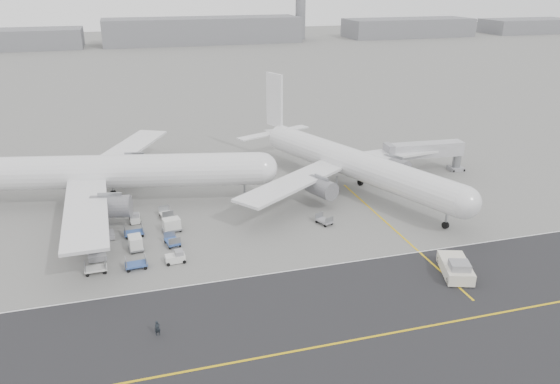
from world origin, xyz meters
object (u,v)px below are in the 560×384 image
object	(u,v)px
control_tower	(300,11)
airliner_b	(351,162)
jet_bridge	(425,151)
airliner_a	(107,172)
pushback_tug	(456,268)
ground_crew_a	(158,328)

from	to	relation	value
control_tower	airliner_b	distance (m)	252.49
jet_bridge	airliner_a	bearing A→B (deg)	-176.58
control_tower	airliner_b	xyz separation A→B (m)	(-69.97, -242.34, -11.11)
pushback_tug	ground_crew_a	bearing A→B (deg)	-157.65
control_tower	ground_crew_a	size ratio (longest dim) A/B	17.83
airliner_b	jet_bridge	world-z (taller)	airliner_b
airliner_b	airliner_a	bearing A→B (deg)	151.00
ground_crew_a	airliner_b	bearing A→B (deg)	33.45
jet_bridge	control_tower	bearing A→B (deg)	81.80
jet_bridge	pushback_tug	bearing A→B (deg)	-109.84
airliner_b	pushback_tug	xyz separation A→B (m)	(1.20, -31.77, -4.09)
control_tower	airliner_a	world-z (taller)	control_tower
airliner_b	jet_bridge	size ratio (longest dim) A/B	2.97
airliner_a	airliner_b	xyz separation A→B (m)	(41.25, -5.30, -0.50)
airliner_a	control_tower	bearing A→B (deg)	-12.71
airliner_a	airliner_b	distance (m)	41.59
control_tower	jet_bridge	distance (m)	243.93
control_tower	airliner_a	bearing A→B (deg)	-115.14
airliner_a	ground_crew_a	world-z (taller)	airliner_a
pushback_tug	control_tower	bearing A→B (deg)	94.85
airliner_a	pushback_tug	distance (m)	56.55
airliner_a	ground_crew_a	bearing A→B (deg)	-160.57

